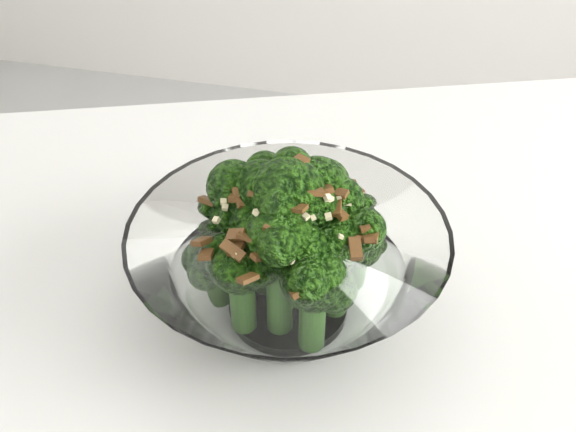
# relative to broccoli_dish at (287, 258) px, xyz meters

# --- Properties ---
(broccoli_dish) EXTENTS (0.21, 0.21, 0.13)m
(broccoli_dish) POSITION_rel_broccoli_dish_xyz_m (0.00, 0.00, 0.00)
(broccoli_dish) COLOR white
(broccoli_dish) RESTS_ON table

